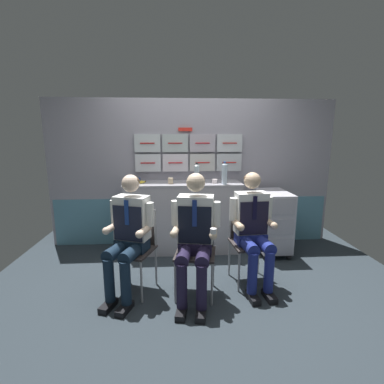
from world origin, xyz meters
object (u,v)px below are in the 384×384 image
service_trolley (272,220)px  snack_banana (140,182)px  crew_member_right (195,232)px  folding_chair_left (137,240)px  coffee_cup_white (215,181)px  folding_chair_by_counter (247,234)px  water_bottle_short (197,174)px  crew_member_by_counter (253,226)px  folding_chair_right (196,242)px  crew_member_left (128,231)px

service_trolley → snack_banana: bearing=176.6°
crew_member_right → snack_banana: size_ratio=7.40×
folding_chair_left → coffee_cup_white: 1.41m
folding_chair_by_counter → water_bottle_short: bearing=125.9°
coffee_cup_white → snack_banana: bearing=178.3°
folding_chair_left → crew_member_right: bearing=-23.3°
crew_member_by_counter → water_bottle_short: bearing=121.3°
folding_chair_left → water_bottle_short: (0.71, 0.83, 0.59)m
snack_banana → folding_chair_by_counter: bearing=-32.5°
folding_chair_right → crew_member_by_counter: size_ratio=0.69×
folding_chair_left → crew_member_right: (0.61, -0.26, 0.17)m
service_trolley → folding_chair_by_counter: service_trolley is taller
crew_member_right → folding_chair_by_counter: crew_member_right is taller
crew_member_right → coffee_cup_white: (0.36, 1.17, 0.31)m
crew_member_right → crew_member_by_counter: (0.64, 0.21, -0.02)m
folding_chair_right → service_trolley: bearing=39.1°
service_trolley → folding_chair_by_counter: 0.90m
folding_chair_by_counter → snack_banana: snack_banana is taller
folding_chair_right → crew_member_by_counter: crew_member_by_counter is taller
crew_member_left → snack_banana: 1.14m
crew_member_by_counter → snack_banana: (-1.31, 0.99, 0.32)m
coffee_cup_white → water_bottle_short: bearing=-163.1°
water_bottle_short → crew_member_by_counter: bearing=-58.7°
snack_banana → crew_member_by_counter: bearing=-37.0°
folding_chair_left → crew_member_by_counter: 1.26m
crew_member_left → coffee_cup_white: (1.02, 1.06, 0.33)m
folding_chair_by_counter → crew_member_by_counter: 0.22m
crew_member_left → snack_banana: crew_member_left is taller
coffee_cup_white → snack_banana: coffee_cup_white is taller
crew_member_left → folding_chair_right: 0.71m
folding_chair_left → coffee_cup_white: size_ratio=11.91×
crew_member_left → folding_chair_by_counter: size_ratio=1.45×
coffee_cup_white → folding_chair_right: bearing=-108.2°
service_trolley → crew_member_right: 1.61m
service_trolley → folding_chair_by_counter: bearing=-127.1°
crew_member_by_counter → coffee_cup_white: 1.05m
crew_member_left → folding_chair_left: bearing=70.5°
folding_chair_by_counter → water_bottle_short: 1.07m
folding_chair_right → crew_member_by_counter: (0.61, 0.05, 0.15)m
coffee_cup_white → snack_banana: (-1.03, 0.03, -0.01)m
service_trolley → crew_member_right: bearing=-137.1°
crew_member_right → snack_banana: 1.40m
crew_member_left → folding_chair_by_counter: (1.29, 0.26, -0.15)m
service_trolley → folding_chair_right: service_trolley is taller
crew_member_right → snack_banana: bearing=119.2°
folding_chair_left → folding_chair_by_counter: size_ratio=1.00×
crew_member_left → coffee_cup_white: crew_member_left is taller
crew_member_left → snack_banana: (-0.01, 1.09, 0.32)m
folding_chair_by_counter → water_bottle_short: water_bottle_short is taller
service_trolley → crew_member_right: crew_member_right is taller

